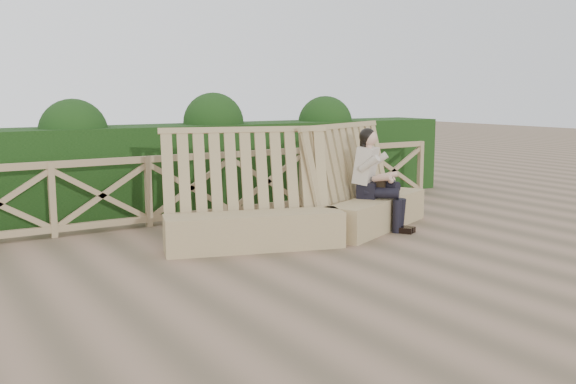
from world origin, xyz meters
TOP-DOWN VIEW (x-y plane):
  - ground at (0.00, 0.00)m, footprint 60.00×60.00m
  - bench at (1.07, 1.48)m, footprint 4.61×1.66m
  - woman at (2.10, 1.47)m, footprint 0.75×0.96m
  - guardrail at (0.00, 3.50)m, footprint 10.10×0.09m
  - hedge at (0.00, 4.70)m, footprint 12.00×1.20m

SIDE VIEW (x-z plane):
  - ground at x=0.00m, z-range 0.00..0.00m
  - bench at x=1.07m, z-range -0.40..1.22m
  - guardrail at x=0.00m, z-range 0.00..1.10m
  - hedge at x=0.00m, z-range 0.00..1.50m
  - woman at x=2.10m, z-range 0.05..1.59m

